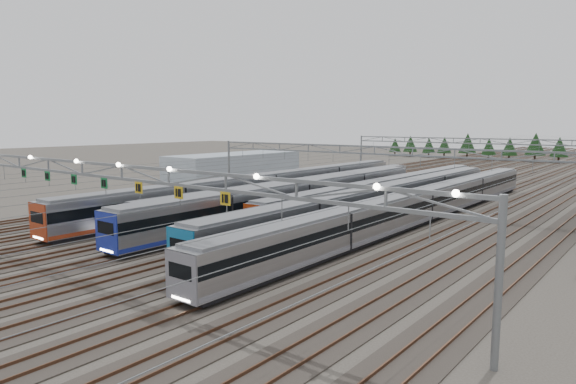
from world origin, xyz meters
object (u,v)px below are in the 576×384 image
Objects in this scene: train_e at (383,201)px; gantry_near at (120,175)px; train_d at (389,190)px; train_a at (268,187)px; train_f at (421,205)px; train_c at (299,197)px; train_b at (306,190)px; gantry_mid at (374,157)px; gantry_far at (480,146)px; west_shed at (235,166)px.

gantry_near is at bearing -102.74° from train_e.
train_a is at bearing -144.06° from train_d.
train_f is 32.67m from gantry_near.
gantry_near is (2.20, -25.84, 4.86)m from train_c.
train_a reaches higher than train_d.
gantry_mid is at bearing 44.73° from train_b.
train_b is 11.42m from train_d.
train_a reaches higher than train_b.
train_a is at bearing 151.74° from train_c.
gantry_mid reaches higher than train_b.
train_f is 1.21× the size of gantry_far.
gantry_mid is 1.88× the size of west_shed.
gantry_mid is (-2.25, -0.34, 4.44)m from train_d.
train_f is at bearing -48.65° from train_d.
gantry_far is at bearing 101.58° from train_f.
train_b is 18.28m from train_f.
train_e is at bearing -66.62° from train_d.
gantry_far is (11.25, 54.44, 4.17)m from train_a.
train_e is 1.07× the size of gantry_mid.
gantry_near is 1.00× the size of gantry_mid.
gantry_near is at bearing -90.07° from gantry_mid.
train_d is at bearing 72.90° from train_c.
gantry_near is at bearing -110.49° from train_f.
gantry_mid is (11.25, 9.44, 4.17)m from train_a.
gantry_near is at bearing -93.25° from train_d.
west_shed reaches higher than train_b.
train_d is (4.50, 14.62, -0.29)m from train_c.
train_b is 1.10× the size of train_c.
train_f is 56.19m from gantry_far.
gantry_far is 50.58m from west_shed.
gantry_far reaches higher than train_e.
train_e is 2.01× the size of west_shed.
gantry_near reaches higher than gantry_mid.
gantry_near is (6.70, -33.43, 5.14)m from train_b.
train_c is 0.92× the size of gantry_mid.
gantry_far reaches higher than west_shed.
train_d is at bearing -87.12° from gantry_far.
train_b is at bearing 120.66° from train_c.
west_shed is at bearing 162.36° from gantry_mid.
train_d is 0.99× the size of gantry_near.
train_d is (9.00, 7.03, -0.00)m from train_b.
train_e is 1.07× the size of gantry_near.
gantry_far is at bearing 92.88° from train_d.
gantry_near is at bearing -90.03° from gantry_far.
train_f is at bearing -24.01° from west_shed.
west_shed is at bearing 143.71° from train_c.
train_c is 1.73× the size of west_shed.
train_b is at bearing 165.94° from train_e.
train_c is at bearing -59.34° from train_b.
train_c is at bearing -154.92° from train_e.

